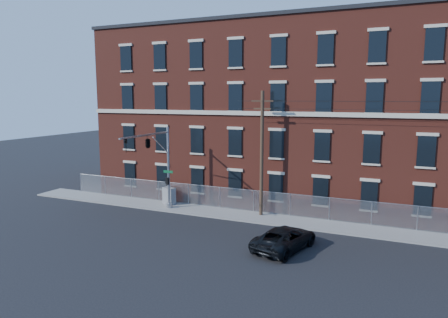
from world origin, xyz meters
The scene contains 8 objects.
ground centered at (0.00, 0.00, 0.00)m, with size 140.00×140.00×0.00m, color black.
sidewalk centered at (12.00, 5.00, 0.06)m, with size 65.00×3.00×0.12m, color gray.
mill_building centered at (12.00, 13.93, 8.15)m, with size 55.30×14.32×16.30m.
chain_link_fence centered at (12.00, 6.30, 1.06)m, with size 59.06×0.06×1.85m.
traffic_signal_mast centered at (-6.00, 2.18, 5.39)m, with size 0.90×6.75×7.00m.
utility_pole_near centered at (2.00, 5.60, 5.34)m, with size 1.80×0.28×10.00m.
pickup_truck centered at (5.69, -0.79, 0.72)m, with size 2.40×5.21×1.45m, color black.
utility_cabinet centered at (-6.65, 5.57, 0.86)m, with size 1.19×0.59×1.49m, color gray.
Camera 1 is at (12.03, -25.16, 9.61)m, focal length 32.69 mm.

